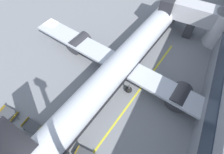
{
  "coord_description": "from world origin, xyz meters",
  "views": [
    {
      "loc": [
        23.88,
        -20.36,
        23.85
      ],
      "look_at": [
        16.48,
        -5.94,
        1.58
      ],
      "focal_mm": 28.0,
      "sensor_mm": 36.0,
      "label": 1
    }
  ],
  "objects_px": {
    "baggage_dolly_row_mid_a_col_b": "(18,144)",
    "baggage_dolly_row_mid_b_col_c": "(57,141)",
    "airplane": "(126,59)",
    "baggage_dolly_row_mid_b_col_a": "(9,114)",
    "baggage_dolly_row_mid_b_col_b": "(32,127)"
  },
  "relations": [
    {
      "from": "airplane",
      "to": "baggage_dolly_row_mid_a_col_b",
      "type": "xyz_separation_m",
      "value": [
        -7.09,
        -17.82,
        -2.36
      ]
    },
    {
      "from": "airplane",
      "to": "baggage_dolly_row_mid_a_col_b",
      "type": "distance_m",
      "value": 19.32
    },
    {
      "from": "baggage_dolly_row_mid_a_col_b",
      "to": "baggage_dolly_row_mid_b_col_a",
      "type": "bearing_deg",
      "value": 149.89
    },
    {
      "from": "baggage_dolly_row_mid_a_col_b",
      "to": "baggage_dolly_row_mid_b_col_a",
      "type": "height_order",
      "value": "same"
    },
    {
      "from": "baggage_dolly_row_mid_b_col_c",
      "to": "baggage_dolly_row_mid_a_col_b",
      "type": "bearing_deg",
      "value": -149.52
    },
    {
      "from": "baggage_dolly_row_mid_b_col_b",
      "to": "baggage_dolly_row_mid_b_col_c",
      "type": "distance_m",
      "value": 4.19
    },
    {
      "from": "baggage_dolly_row_mid_b_col_a",
      "to": "baggage_dolly_row_mid_b_col_b",
      "type": "xyz_separation_m",
      "value": [
        4.36,
        0.09,
        0.0
      ]
    },
    {
      "from": "baggage_dolly_row_mid_a_col_b",
      "to": "baggage_dolly_row_mid_b_col_c",
      "type": "relative_size",
      "value": 1.0
    },
    {
      "from": "airplane",
      "to": "baggage_dolly_row_mid_b_col_b",
      "type": "xyz_separation_m",
      "value": [
        -7.01,
        -15.24,
        -2.36
      ]
    },
    {
      "from": "baggage_dolly_row_mid_b_col_a",
      "to": "baggage_dolly_row_mid_b_col_b",
      "type": "height_order",
      "value": "same"
    },
    {
      "from": "airplane",
      "to": "baggage_dolly_row_mid_b_col_c",
      "type": "xyz_separation_m",
      "value": [
        -2.82,
        -15.3,
        -2.36
      ]
    },
    {
      "from": "baggage_dolly_row_mid_b_col_b",
      "to": "airplane",
      "type": "bearing_deg",
      "value": 65.31
    },
    {
      "from": "baggage_dolly_row_mid_a_col_b",
      "to": "baggage_dolly_row_mid_b_col_b",
      "type": "relative_size",
      "value": 1.01
    },
    {
      "from": "baggage_dolly_row_mid_b_col_c",
      "to": "airplane",
      "type": "bearing_deg",
      "value": 79.57
    },
    {
      "from": "baggage_dolly_row_mid_b_col_a",
      "to": "baggage_dolly_row_mid_b_col_c",
      "type": "bearing_deg",
      "value": 0.24
    }
  ]
}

